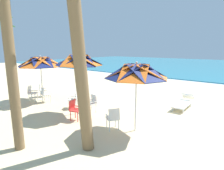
# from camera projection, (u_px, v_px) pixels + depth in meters

# --- Properties ---
(ground_plane) EXTENTS (80.00, 80.00, 0.00)m
(ground_plane) POSITION_uv_depth(u_px,v_px,m) (187.00, 117.00, 8.67)
(ground_plane) COLOR beige
(beach_umbrella_0) EXTENTS (2.30, 2.30, 2.59)m
(beach_umbrella_0) POSITION_uv_depth(u_px,v_px,m) (136.00, 72.00, 6.87)
(beach_umbrella_0) COLOR silver
(beach_umbrella_0) RESTS_ON ground
(plastic_chair_0) EXTENTS (0.63, 0.62, 0.87)m
(plastic_chair_0) POSITION_uv_depth(u_px,v_px,m) (113.00, 117.00, 7.25)
(plastic_chair_0) COLOR white
(plastic_chair_0) RESTS_ON ground
(beach_umbrella_1) EXTENTS (2.13, 2.13, 2.84)m
(beach_umbrella_1) POSITION_uv_depth(u_px,v_px,m) (79.00, 61.00, 8.76)
(beach_umbrella_1) COLOR silver
(beach_umbrella_1) RESTS_ON ground
(plastic_chair_1) EXTENTS (0.57, 0.55, 0.87)m
(plastic_chair_1) POSITION_uv_depth(u_px,v_px,m) (75.00, 109.00, 8.29)
(plastic_chair_1) COLOR red
(plastic_chair_1) RESTS_ON ground
(plastic_chair_2) EXTENTS (0.51, 0.54, 0.87)m
(plastic_chair_2) POSITION_uv_depth(u_px,v_px,m) (92.00, 102.00, 9.28)
(plastic_chair_2) COLOR white
(plastic_chair_2) RESTS_ON ground
(plastic_chair_3) EXTENTS (0.63, 0.62, 0.87)m
(plastic_chair_3) POSITION_uv_depth(u_px,v_px,m) (74.00, 99.00, 9.93)
(plastic_chair_3) COLOR white
(plastic_chair_3) RESTS_ON ground
(beach_umbrella_2) EXTENTS (2.52, 2.52, 2.64)m
(beach_umbrella_2) POSITION_uv_depth(u_px,v_px,m) (40.00, 62.00, 11.05)
(beach_umbrella_2) COLOR silver
(beach_umbrella_2) RESTS_ON ground
(plastic_chair_4) EXTENTS (0.54, 0.57, 0.87)m
(plastic_chair_4) POSITION_uv_depth(u_px,v_px,m) (45.00, 94.00, 10.96)
(plastic_chair_4) COLOR white
(plastic_chair_4) RESTS_ON ground
(plastic_chair_5) EXTENTS (0.63, 0.63, 0.87)m
(plastic_chair_5) POSITION_uv_depth(u_px,v_px,m) (32.00, 92.00, 11.35)
(plastic_chair_5) COLOR white
(plastic_chair_5) RESTS_ON ground
(plastic_chair_6) EXTENTS (0.62, 0.63, 0.87)m
(plastic_chair_6) POSITION_uv_depth(u_px,v_px,m) (42.00, 89.00, 12.26)
(plastic_chair_6) COLOR white
(plastic_chair_6) RESTS_ON ground
(sun_lounger_1) EXTENTS (0.73, 2.17, 0.62)m
(sun_lounger_1) POSITION_uv_depth(u_px,v_px,m) (183.00, 103.00, 9.99)
(sun_lounger_1) COLOR white
(sun_lounger_1) RESTS_ON ground
(palm_tree_0) EXTENTS (2.94, 3.01, 6.38)m
(palm_tree_0) POSITION_uv_depth(u_px,v_px,m) (77.00, 22.00, 5.05)
(palm_tree_0) COLOR brown
(palm_tree_0) RESTS_ON ground
(palm_tree_2) EXTENTS (2.66, 2.89, 5.28)m
(palm_tree_2) POSITION_uv_depth(u_px,v_px,m) (9.00, 43.00, 5.35)
(palm_tree_2) COLOR brown
(palm_tree_2) RESTS_ON ground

